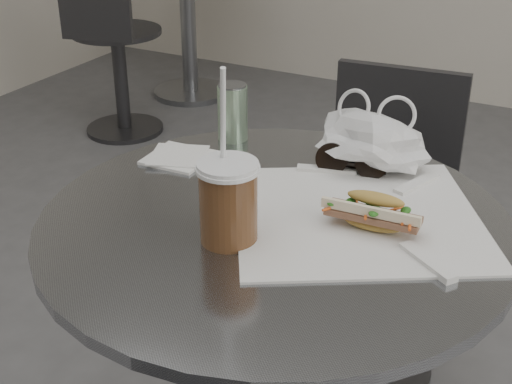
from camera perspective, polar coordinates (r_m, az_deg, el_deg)
The scene contains 11 objects.
cafe_table at distance 1.29m, azimuth 1.36°, elevation -12.74°, with size 0.76×0.76×0.74m.
bg_table at distance 3.80m, azimuth -5.50°, elevation 14.40°, with size 0.70×0.70×0.74m.
chair_far at distance 1.83m, azimuth 9.49°, elevation -4.48°, with size 0.41×0.43×0.78m.
bg_chair at distance 3.33m, azimuth -11.19°, elevation 10.05°, with size 0.41×0.44×0.77m.
sandwich_paper at distance 1.15m, azimuth 8.08°, elevation -1.90°, with size 0.38×0.36×0.00m, color white.
banh_mi at distance 1.10m, azimuth 9.40°, elevation -1.62°, with size 0.18×0.08×0.06m.
iced_coffee at distance 1.05m, azimuth -2.23°, elevation -0.69°, with size 0.09×0.09×0.27m.
sunglasses at distance 1.28m, azimuth 7.66°, elevation 2.28°, with size 0.13×0.05×0.06m.
plastic_bag at distance 1.31m, azimuth 9.06°, elevation 3.99°, with size 0.20×0.15×0.10m, color silver, non-canonical shape.
napkin_stack at distance 1.35m, azimuth -6.23°, elevation 2.82°, with size 0.13×0.13×0.01m.
drink_can at distance 1.41m, azimuth -1.89°, elevation 6.41°, with size 0.06×0.06×0.11m.
Camera 1 is at (0.44, -0.69, 1.30)m, focal length 50.00 mm.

